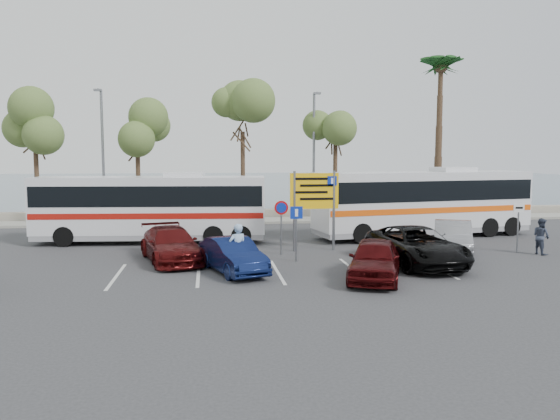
{
  "coord_description": "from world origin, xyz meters",
  "views": [
    {
      "loc": [
        -3.71,
        -20.7,
        4.35
      ],
      "look_at": [
        -0.57,
        3.0,
        1.89
      ],
      "focal_mm": 35.0,
      "sensor_mm": 36.0,
      "label": 1
    }
  ],
  "objects": [
    {
      "name": "sign_parking",
      "position": [
        -0.2,
        0.79,
        1.47
      ],
      "size": [
        0.5,
        0.07,
        2.25
      ],
      "color": "slate",
      "rests_on": "ground"
    },
    {
      "name": "pedestrian_near",
      "position": [
        -2.67,
        -1.09,
        0.92
      ],
      "size": [
        0.78,
        0.64,
        1.83
      ],
      "primitive_type": "imported",
      "rotation": [
        0.0,
        0.0,
        3.48
      ],
      "color": "#93B3D6",
      "rests_on": "ground"
    },
    {
      "name": "street_lamp_right",
      "position": [
        3.0,
        13.52,
        4.6
      ],
      "size": [
        0.45,
        1.15,
        8.01
      ],
      "color": "slate",
      "rests_on": "kerb_strip"
    },
    {
      "name": "street_lamp_left",
      "position": [
        -10.0,
        13.52,
        4.6
      ],
      "size": [
        0.45,
        1.15,
        8.01
      ],
      "color": "slate",
      "rests_on": "kerb_strip"
    },
    {
      "name": "coach_bus_right",
      "position": [
        7.5,
        6.58,
        1.69
      ],
      "size": [
        11.96,
        4.5,
        3.65
      ],
      "color": "silver",
      "rests_on": "ground"
    },
    {
      "name": "sign_no_stop",
      "position": [
        -0.6,
        2.38,
        1.58
      ],
      "size": [
        0.6,
        0.08,
        2.35
      ],
      "color": "slate",
      "rests_on": "ground"
    },
    {
      "name": "sign_taxi",
      "position": [
        9.8,
        1.49,
        1.42
      ],
      "size": [
        0.5,
        0.07,
        2.2
      ],
      "color": "slate",
      "rests_on": "ground"
    },
    {
      "name": "tree_right",
      "position": [
        4.5,
        14.0,
        6.17
      ],
      "size": [
        3.2,
        3.2,
        7.4
      ],
      "color": "#382619",
      "rests_on": "kerb_strip"
    },
    {
      "name": "pedestrian_far",
      "position": [
        10.6,
        1.0,
        0.79
      ],
      "size": [
        0.73,
        0.86,
        1.58
      ],
      "primitive_type": "imported",
      "rotation": [
        0.0,
        0.0,
        1.75
      ],
      "color": "#333A4D",
      "rests_on": "ground"
    },
    {
      "name": "direction_sign",
      "position": [
        1.0,
        3.2,
        2.43
      ],
      "size": [
        2.2,
        0.12,
        3.6
      ],
      "color": "slate",
      "rests_on": "ground"
    },
    {
      "name": "tree_left",
      "position": [
        -8.0,
        14.0,
        6.0
      ],
      "size": [
        3.2,
        3.2,
        7.2
      ],
      "color": "#382619",
      "rests_on": "kerb_strip"
    },
    {
      "name": "car_maroon",
      "position": [
        -5.24,
        1.5,
        0.69
      ],
      "size": [
        3.12,
        5.1,
        1.38
      ],
      "primitive_type": "imported",
      "rotation": [
        0.0,
        0.0,
        0.27
      ],
      "color": "#500D0D",
      "rests_on": "ground"
    },
    {
      "name": "sea",
      "position": [
        0.0,
        60.0,
        0.01
      ],
      "size": [
        140.0,
        140.0,
        0.0
      ],
      "primitive_type": "plane",
      "color": "#3E5463",
      "rests_on": "ground"
    },
    {
      "name": "lane_markings",
      "position": [
        -1.14,
        -1.0,
        0.0
      ],
      "size": [
        12.02,
        4.2,
        0.01
      ],
      "primitive_type": null,
      "color": "silver",
      "rests_on": "ground"
    },
    {
      "name": "palm_tree",
      "position": [
        11.5,
        14.0,
        9.87
      ],
      "size": [
        4.8,
        4.8,
        11.2
      ],
      "color": "#382619",
      "rests_on": "kerb_strip"
    },
    {
      "name": "tree_mid",
      "position": [
        -1.5,
        14.0,
        6.65
      ],
      "size": [
        3.2,
        3.2,
        8.0
      ],
      "color": "#382619",
      "rests_on": "kerb_strip"
    },
    {
      "name": "car_blue",
      "position": [
        -2.84,
        -0.93,
        0.64
      ],
      "size": [
        2.56,
        4.13,
        1.28
      ],
      "primitive_type": "imported",
      "rotation": [
        0.0,
        0.0,
        0.33
      ],
      "color": "#0F1B4A",
      "rests_on": "ground"
    },
    {
      "name": "tree_far_left",
      "position": [
        -14.0,
        14.0,
        6.33
      ],
      "size": [
        3.2,
        3.2,
        7.6
      ],
      "color": "#382619",
      "rests_on": "kerb_strip"
    },
    {
      "name": "seawall",
      "position": [
        0.0,
        16.0,
        0.3
      ],
      "size": [
        48.0,
        0.8,
        0.6
      ],
      "primitive_type": "cube",
      "color": "gray",
      "rests_on": "ground"
    },
    {
      "name": "kerb_strip",
      "position": [
        0.0,
        14.0,
        0.07
      ],
      "size": [
        44.0,
        2.4,
        0.15
      ],
      "primitive_type": "cube",
      "color": "gray",
      "rests_on": "ground"
    },
    {
      "name": "car_silver_b",
      "position": [
        6.79,
        1.5,
        0.72
      ],
      "size": [
        3.17,
        4.63,
        1.45
      ],
      "primitive_type": "imported",
      "rotation": [
        0.0,
        0.0,
        -0.42
      ],
      "color": "gray",
      "rests_on": "ground"
    },
    {
      "name": "coach_bus_left",
      "position": [
        -6.5,
        6.5,
        1.6
      ],
      "size": [
        11.26,
        3.3,
        3.46
      ],
      "color": "silver",
      "rests_on": "ground"
    },
    {
      "name": "car_red",
      "position": [
        1.99,
        -2.68,
        0.71
      ],
      "size": [
        3.05,
        4.49,
        1.42
      ],
      "primitive_type": "imported",
      "rotation": [
        0.0,
        0.0,
        -0.36
      ],
      "color": "#3F090A",
      "rests_on": "ground"
    },
    {
      "name": "suv_black",
      "position": [
        4.39,
        -0.43,
        0.74
      ],
      "size": [
        3.02,
        5.59,
        1.49
      ],
      "primitive_type": "imported",
      "rotation": [
        0.0,
        0.0,
        0.11
      ],
      "color": "black",
      "rests_on": "ground"
    },
    {
      "name": "ground",
      "position": [
        0.0,
        0.0,
        0.0
      ],
      "size": [
        120.0,
        120.0,
        0.0
      ],
      "primitive_type": "plane",
      "color": "#303033",
      "rests_on": "ground"
    }
  ]
}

